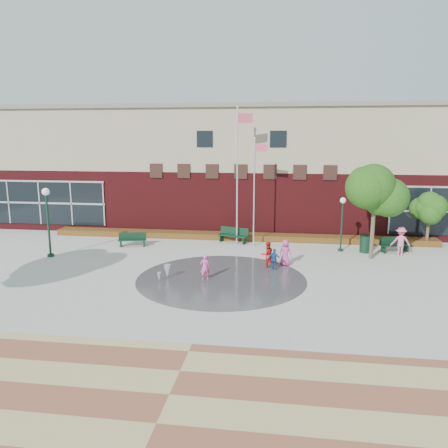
# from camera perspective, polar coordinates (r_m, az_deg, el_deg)

# --- Properties ---
(ground) EXTENTS (120.00, 120.00, 0.00)m
(ground) POSITION_cam_1_polar(r_m,az_deg,el_deg) (19.04, -1.66, -10.07)
(ground) COLOR #666056
(ground) RESTS_ON ground
(plaza_concrete) EXTENTS (46.00, 18.00, 0.01)m
(plaza_concrete) POSITION_cam_1_polar(r_m,az_deg,el_deg) (22.77, -0.00, -6.42)
(plaza_concrete) COLOR #A8A8A0
(plaza_concrete) RESTS_ON ground
(paver_band) EXTENTS (46.00, 6.00, 0.01)m
(paver_band) POSITION_cam_1_polar(r_m,az_deg,el_deg) (12.92, -7.15, -21.28)
(paver_band) COLOR brown
(paver_band) RESTS_ON ground
(splash_pad) EXTENTS (8.40, 8.40, 0.01)m
(splash_pad) POSITION_cam_1_polar(r_m,az_deg,el_deg) (21.83, -0.36, -7.21)
(splash_pad) COLOR #383A3D
(splash_pad) RESTS_ON ground
(library_building) EXTENTS (44.40, 10.40, 9.20)m
(library_building) POSITION_cam_1_polar(r_m,az_deg,el_deg) (35.16, 3.02, 7.57)
(library_building) COLOR #501013
(library_building) RESTS_ON ground
(flower_bed) EXTENTS (26.00, 1.20, 0.40)m
(flower_bed) POSITION_cam_1_polar(r_m,az_deg,el_deg) (30.05, 1.98, -2.04)
(flower_bed) COLOR maroon
(flower_bed) RESTS_ON ground
(flagpole_left) EXTENTS (1.03, 0.28, 8.87)m
(flagpole_left) POSITION_cam_1_polar(r_m,az_deg,el_deg) (28.21, 1.84, 7.25)
(flagpole_left) COLOR silver
(flagpole_left) RESTS_ON ground
(flagpole_right) EXTENTS (0.85, 0.21, 6.92)m
(flagpole_right) POSITION_cam_1_polar(r_m,az_deg,el_deg) (27.55, 4.04, 4.89)
(flagpole_right) COLOR silver
(flagpole_right) RESTS_ON ground
(lamp_left) EXTENTS (0.43, 0.43, 4.07)m
(lamp_left) POSITION_cam_1_polar(r_m,az_deg,el_deg) (27.19, -22.06, 1.15)
(lamp_left) COLOR #11321F
(lamp_left) RESTS_ON ground
(lamp_right) EXTENTS (0.35, 0.35, 3.35)m
(lamp_right) POSITION_cam_1_polar(r_m,az_deg,el_deg) (27.47, 15.16, 0.74)
(lamp_right) COLOR #11321F
(lamp_right) RESTS_ON ground
(bench_left) EXTENTS (1.83, 0.86, 0.89)m
(bench_left) POSITION_cam_1_polar(r_m,az_deg,el_deg) (28.68, -11.88, -2.34)
(bench_left) COLOR #11321F
(bench_left) RESTS_ON ground
(bench_mid) EXTENTS (2.11, 1.21, 1.03)m
(bench_mid) POSITION_cam_1_polar(r_m,az_deg,el_deg) (29.02, 1.19, -1.84)
(bench_mid) COLOR #11321F
(bench_mid) RESTS_ON ground
(bench_right) EXTENTS (1.93, 1.12, 0.94)m
(bench_right) POSITION_cam_1_polar(r_m,az_deg,el_deg) (28.64, 21.39, -2.88)
(bench_right) COLOR #11321F
(bench_right) RESTS_ON ground
(trash_can) EXTENTS (0.68, 0.68, 1.12)m
(trash_can) POSITION_cam_1_polar(r_m,az_deg,el_deg) (27.90, 17.96, -2.44)
(trash_can) COLOR #11321F
(trash_can) RESTS_ON ground
(tree_mid) EXTENTS (3.21, 3.21, 5.42)m
(tree_mid) POSITION_cam_1_polar(r_m,az_deg,el_deg) (26.00, 19.14, 4.08)
(tree_mid) COLOR #473929
(tree_mid) RESTS_ON ground
(tree_small_right) EXTENTS (2.09, 2.09, 3.58)m
(tree_small_right) POSITION_cam_1_polar(r_m,az_deg,el_deg) (30.56, 25.30, 2.09)
(tree_small_right) COLOR #473929
(tree_small_right) RESTS_ON ground
(water_jet_a) EXTENTS (0.35, 0.35, 0.69)m
(water_jet_a) POSITION_cam_1_polar(r_m,az_deg,el_deg) (22.09, -7.40, -7.09)
(water_jet_a) COLOR white
(water_jet_a) RESTS_ON ground
(water_jet_b) EXTENTS (0.19, 0.19, 0.43)m
(water_jet_b) POSITION_cam_1_polar(r_m,az_deg,el_deg) (21.72, -8.47, -7.45)
(water_jet_b) COLOR white
(water_jet_b) RESTS_ON ground
(child_splash) EXTENTS (0.55, 0.46, 1.29)m
(child_splash) POSITION_cam_1_polar(r_m,az_deg,el_deg) (21.57, -2.51, -5.66)
(child_splash) COLOR #E6529A
(child_splash) RESTS_ON ground
(adult_red) EXTENTS (0.87, 0.78, 1.47)m
(adult_red) POSITION_cam_1_polar(r_m,az_deg,el_deg) (23.56, 5.69, -4.01)
(adult_red) COLOR red
(adult_red) RESTS_ON ground
(adult_pink) EXTENTS (0.81, 0.65, 1.45)m
(adult_pink) POSITION_cam_1_polar(r_m,az_deg,el_deg) (24.11, 8.02, -3.74)
(adult_pink) COLOR #C2408F
(adult_pink) RESTS_ON ground
(child_blue) EXTENTS (0.73, 0.46, 1.16)m
(child_blue) POSITION_cam_1_polar(r_m,az_deg,el_deg) (23.29, 6.60, -4.61)
(child_blue) COLOR #16509E
(child_blue) RESTS_ON ground
(person_bench) EXTENTS (1.13, 0.66, 1.73)m
(person_bench) POSITION_cam_1_polar(r_m,az_deg,el_deg) (27.88, 22.06, -2.11)
(person_bench) COLOR pink
(person_bench) RESTS_ON ground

